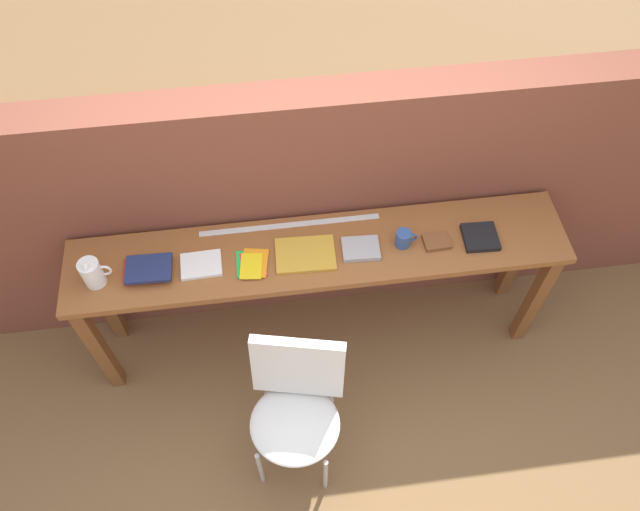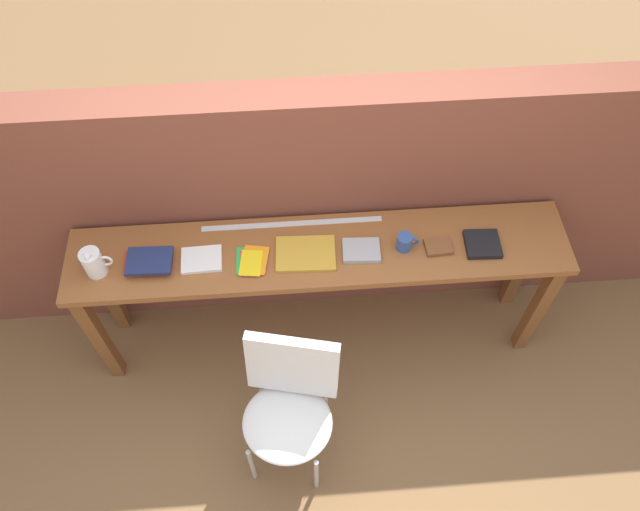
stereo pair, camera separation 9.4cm
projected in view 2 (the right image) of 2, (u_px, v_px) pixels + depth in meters
name	position (u px, v px, depth m)	size (l,w,h in m)	color
ground_plane	(323.00, 379.00, 3.63)	(40.00, 40.00, 0.00)	brown
brick_wall_back	(315.00, 208.00, 3.35)	(6.00, 0.20, 1.58)	brown
sideboard	(319.00, 265.00, 3.20)	(2.50, 0.44, 0.88)	brown
chair_white_moulded	(289.00, 403.00, 3.00)	(0.53, 0.54, 0.89)	white
pitcher_white	(94.00, 263.00, 2.94)	(0.14, 0.10, 0.18)	white
book_stack_leftmost	(148.00, 262.00, 3.01)	(0.23, 0.16, 0.05)	red
magazine_cycling	(202.00, 260.00, 3.04)	(0.20, 0.15, 0.02)	white
pamphlet_pile_colourful	(252.00, 261.00, 3.03)	(0.17, 0.19, 0.01)	purple
book_open_centre	(306.00, 254.00, 3.06)	(0.29, 0.21, 0.02)	gold
book_grey_hardcover	(361.00, 250.00, 3.06)	(0.18, 0.14, 0.03)	#9E9EA3
mug	(405.00, 242.00, 3.05)	(0.11, 0.08, 0.09)	#2D4C8C
leather_journal_brown	(438.00, 247.00, 3.08)	(0.13, 0.10, 0.02)	brown
book_repair_rightmost	(483.00, 244.00, 3.08)	(0.17, 0.17, 0.03)	black
ruler_metal_back_edge	(292.00, 224.00, 3.17)	(0.92, 0.03, 0.00)	silver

